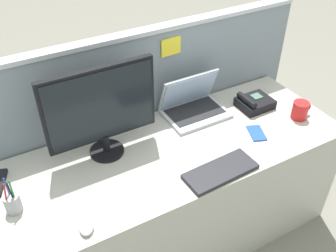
% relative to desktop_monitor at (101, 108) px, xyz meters
% --- Properties ---
extents(ground_plane, '(10.00, 10.00, 0.00)m').
position_rel_desktop_monitor_xyz_m(ground_plane, '(0.30, -0.16, -0.97)').
color(ground_plane, slate).
extents(desk, '(1.87, 0.69, 0.71)m').
position_rel_desktop_monitor_xyz_m(desk, '(0.30, -0.16, -0.62)').
color(desk, '#ADA89E').
rests_on(desk, ground_plane).
extents(cubicle_divider, '(2.06, 0.08, 1.21)m').
position_rel_desktop_monitor_xyz_m(cubicle_divider, '(0.30, 0.23, -0.37)').
color(cubicle_divider, gray).
rests_on(cubicle_divider, ground_plane).
extents(desktop_monitor, '(0.55, 0.17, 0.48)m').
position_rel_desktop_monitor_xyz_m(desktop_monitor, '(0.00, 0.00, 0.00)').
color(desktop_monitor, black).
rests_on(desktop_monitor, desk).
extents(laptop, '(0.35, 0.26, 0.23)m').
position_rel_desktop_monitor_xyz_m(laptop, '(0.57, 0.08, -0.21)').
color(laptop, '#B2B5BC').
rests_on(laptop, desk).
extents(desk_phone, '(0.19, 0.16, 0.09)m').
position_rel_desktop_monitor_xyz_m(desk_phone, '(0.91, -0.05, -0.24)').
color(desk_phone, black).
rests_on(desk_phone, desk).
extents(keyboard_main, '(0.37, 0.16, 0.02)m').
position_rel_desktop_monitor_xyz_m(keyboard_main, '(0.42, -0.42, -0.26)').
color(keyboard_main, '#232328').
rests_on(keyboard_main, desk).
extents(computer_mouse_right_hand, '(0.09, 0.11, 0.03)m').
position_rel_desktop_monitor_xyz_m(computer_mouse_right_hand, '(-0.25, -0.41, -0.25)').
color(computer_mouse_right_hand, silver).
rests_on(computer_mouse_right_hand, desk).
extents(pen_cup, '(0.07, 0.07, 0.18)m').
position_rel_desktop_monitor_xyz_m(pen_cup, '(-0.49, -0.17, -0.22)').
color(pen_cup, '#99999E').
rests_on(pen_cup, desk).
extents(cell_phone_blue_case, '(0.12, 0.15, 0.01)m').
position_rel_desktop_monitor_xyz_m(cell_phone_blue_case, '(0.76, -0.26, -0.26)').
color(cell_phone_blue_case, blue).
rests_on(cell_phone_blue_case, desk).
extents(coffee_mug, '(0.13, 0.09, 0.10)m').
position_rel_desktop_monitor_xyz_m(coffee_mug, '(1.07, -0.26, -0.22)').
color(coffee_mug, red).
rests_on(coffee_mug, desk).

